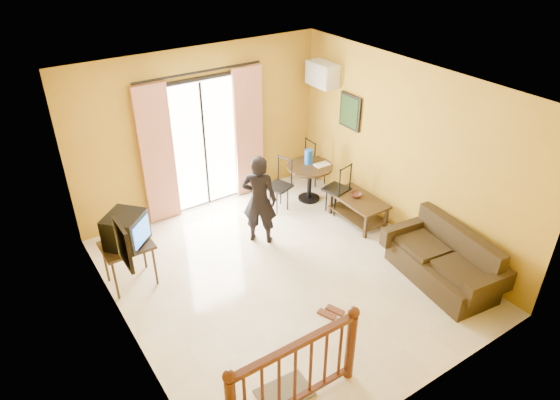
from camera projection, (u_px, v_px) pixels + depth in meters
ground at (284, 275)px, 7.31m from camera, size 5.00×5.00×0.00m
room_shell at (285, 172)px, 6.44m from camera, size 5.00×5.00×5.00m
balcony_door at (204, 144)px, 8.44m from camera, size 2.25×0.14×2.46m
tv_table at (127, 249)px, 6.87m from camera, size 0.67×0.56×0.67m
television at (126, 230)px, 6.73m from camera, size 0.69×0.69×0.46m
picture_left at (124, 245)px, 5.32m from camera, size 0.05×0.42×0.52m
dining_table at (310, 173)px, 8.92m from camera, size 0.82×0.82×0.68m
water_jug at (309, 157)px, 8.85m from camera, size 0.14×0.14×0.27m
serving_tray at (322, 165)px, 8.86m from camera, size 0.29×0.19×0.02m
dining_chairs at (310, 200)px, 9.14m from camera, size 1.58×1.45×0.95m
air_conditioner at (322, 74)px, 8.60m from camera, size 0.31×0.60×0.40m
botanical_print at (350, 112)px, 8.45m from camera, size 0.05×0.50×0.60m
coffee_table at (358, 206)px, 8.40m from camera, size 0.56×1.01×0.45m
bowl at (356, 195)px, 8.37m from camera, size 0.20×0.20×0.06m
sofa at (444, 262)px, 7.09m from camera, size 0.96×1.76×0.80m
standing_person at (259, 200)px, 7.70m from camera, size 0.64×0.63×1.50m
stair_balustrade at (295, 370)px, 5.12m from camera, size 1.63×0.13×1.04m
doormat at (284, 393)px, 5.54m from camera, size 0.62×0.44×0.02m
sandals at (331, 312)px, 6.62m from camera, size 0.32×0.27×0.03m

